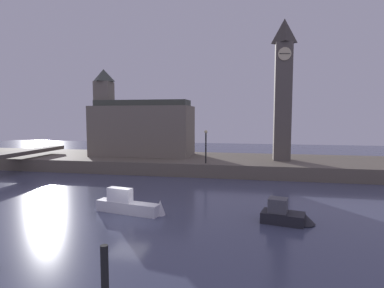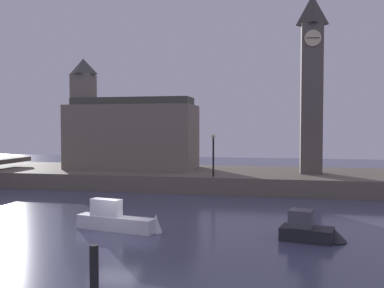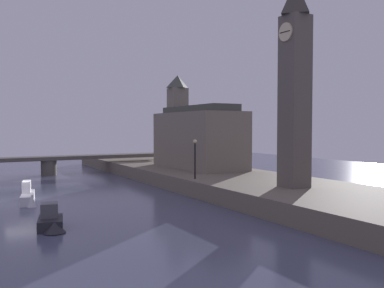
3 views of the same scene
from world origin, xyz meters
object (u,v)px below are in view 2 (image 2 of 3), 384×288
object	(u,v)px
mooring_post_right	(94,278)
boat_barge_dark	(312,231)
boat_ferry_white	(120,220)
clock_tower	(312,82)
parliament_hall	(128,132)
streetlamp	(213,150)

from	to	relation	value
mooring_post_right	boat_barge_dark	size ratio (longest dim) A/B	0.60
mooring_post_right	boat_ferry_white	bearing A→B (deg)	107.02
clock_tower	boat_ferry_white	world-z (taller)	clock_tower
parliament_hall	mooring_post_right	bearing A→B (deg)	-71.72
boat_barge_dark	streetlamp	bearing A→B (deg)	116.95
clock_tower	boat_barge_dark	bearing A→B (deg)	-93.79
clock_tower	boat_ferry_white	size ratio (longest dim) A/B	3.18
parliament_hall	boat_barge_dark	xyz separation A→B (m)	(17.52, -20.48, -4.78)
parliament_hall	clock_tower	bearing A→B (deg)	-4.55
parliament_hall	streetlamp	world-z (taller)	parliament_hall
parliament_hall	mooring_post_right	world-z (taller)	parliament_hall
clock_tower	parliament_hall	bearing A→B (deg)	175.45
streetlamp	mooring_post_right	world-z (taller)	streetlamp
mooring_post_right	boat_ferry_white	world-z (taller)	mooring_post_right
boat_ferry_white	boat_barge_dark	bearing A→B (deg)	-0.14
mooring_post_right	clock_tower	bearing A→B (deg)	73.35
boat_barge_dark	boat_ferry_white	world-z (taller)	boat_ferry_white
boat_ferry_white	streetlamp	bearing A→B (deg)	77.83
mooring_post_right	boat_ferry_white	xyz separation A→B (m)	(-3.09, 10.10, -0.47)
clock_tower	mooring_post_right	bearing A→B (deg)	-106.65
clock_tower	boat_ferry_white	bearing A→B (deg)	-121.86
parliament_hall	boat_barge_dark	size ratio (longest dim) A/B	3.80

